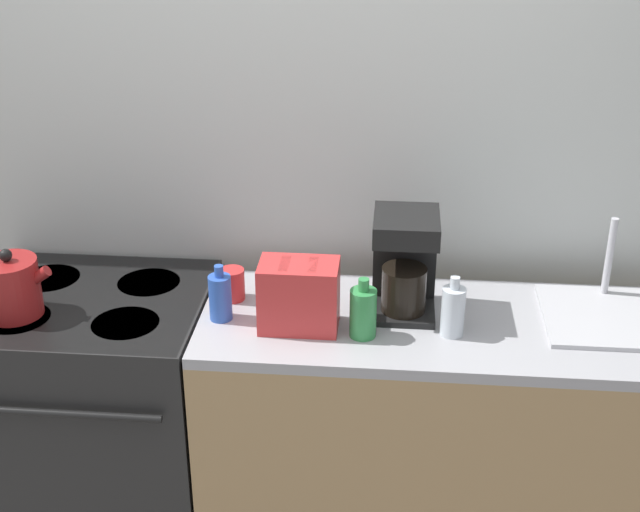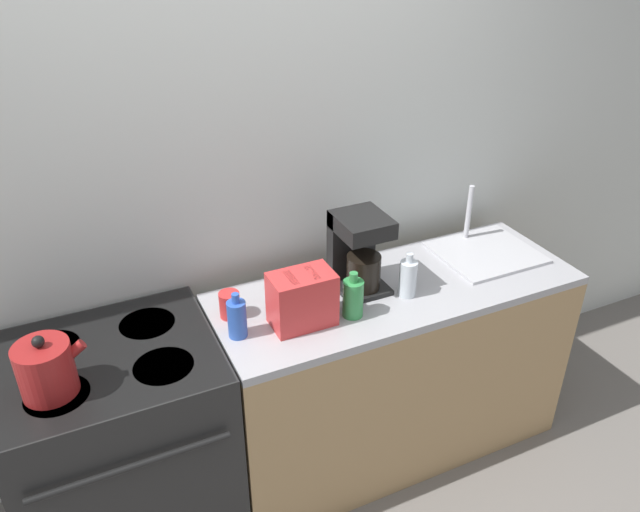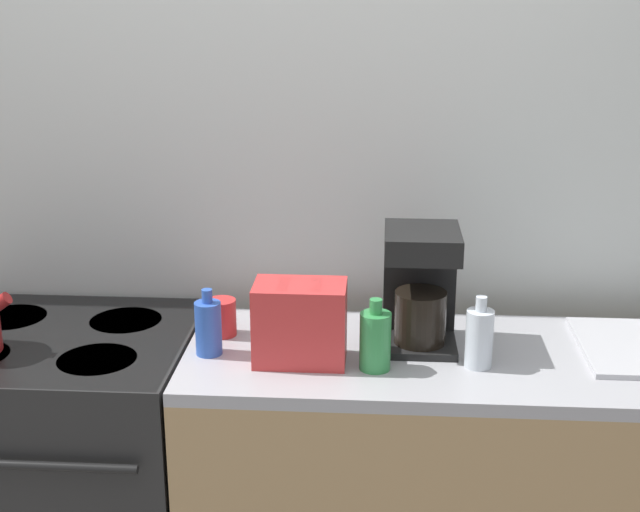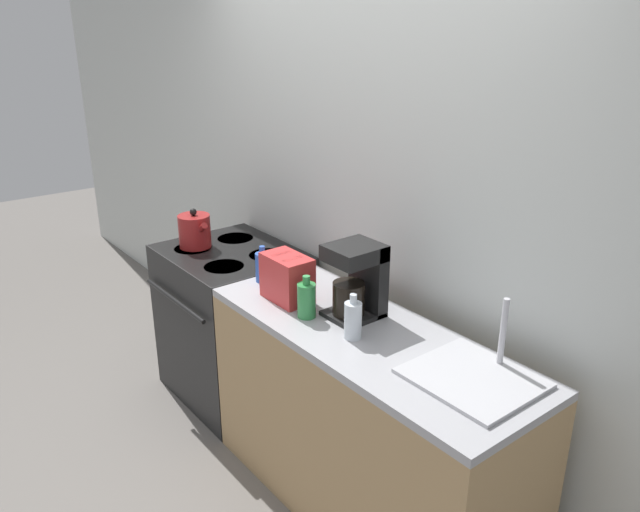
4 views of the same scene
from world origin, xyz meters
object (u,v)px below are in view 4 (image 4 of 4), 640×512
at_px(stove, 234,321).
at_px(coffee_maker, 358,279).
at_px(bottle_clear, 353,320).
at_px(cup_red, 286,266).
at_px(toaster, 287,278).
at_px(bottle_green, 307,300).
at_px(kettle, 195,231).
at_px(bottle_blue, 263,267).

xyz_separation_m(stove, coffee_maker, (1.04, 0.04, 0.61)).
relative_size(bottle_clear, cup_red, 1.84).
bearing_deg(toaster, stove, 171.18).
distance_m(stove, cup_red, 0.69).
height_order(coffee_maker, bottle_green, coffee_maker).
height_order(stove, kettle, kettle).
distance_m(coffee_maker, bottle_clear, 0.23).
distance_m(kettle, bottle_clear, 1.38).
relative_size(coffee_maker, bottle_green, 1.72).
relative_size(toaster, bottle_blue, 1.31).
xyz_separation_m(coffee_maker, cup_red, (-0.56, 0.01, -0.12)).
xyz_separation_m(stove, cup_red, (0.48, 0.05, 0.49)).
bearing_deg(coffee_maker, cup_red, 179.07).
distance_m(bottle_blue, bottle_green, 0.45).
height_order(stove, bottle_blue, bottle_blue).
distance_m(stove, toaster, 0.91).
bearing_deg(coffee_maker, bottle_blue, -167.72).
relative_size(bottle_blue, bottle_clear, 0.95).
height_order(coffee_maker, bottle_blue, coffee_maker).
relative_size(kettle, bottle_clear, 1.17).
distance_m(coffee_maker, bottle_green, 0.24).
height_order(bottle_blue, cup_red, bottle_blue).
xyz_separation_m(kettle, bottle_clear, (1.38, -0.00, -0.01)).
height_order(kettle, cup_red, kettle).
bearing_deg(toaster, bottle_blue, 173.69).
xyz_separation_m(coffee_maker, bottle_green, (-0.12, -0.19, -0.09)).
relative_size(stove, bottle_clear, 4.65).
height_order(toaster, bottle_clear, toaster).
bearing_deg(bottle_blue, kettle, -177.39).
distance_m(toaster, coffee_maker, 0.36).
bearing_deg(cup_red, bottle_blue, -95.56).
bearing_deg(cup_red, bottle_green, -24.40).
distance_m(toaster, bottle_blue, 0.25).
bearing_deg(kettle, stove, 31.34).
height_order(stove, bottle_clear, bottle_clear).
bearing_deg(kettle, bottle_clear, -0.05).
xyz_separation_m(kettle, bottle_blue, (0.66, 0.03, -0.02)).
bearing_deg(bottle_green, coffee_maker, 57.37).
xyz_separation_m(kettle, bottle_green, (1.11, -0.03, -0.01)).
height_order(bottle_green, cup_red, bottle_green).
bearing_deg(toaster, kettle, -179.86).
bearing_deg(cup_red, coffee_maker, -0.93).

